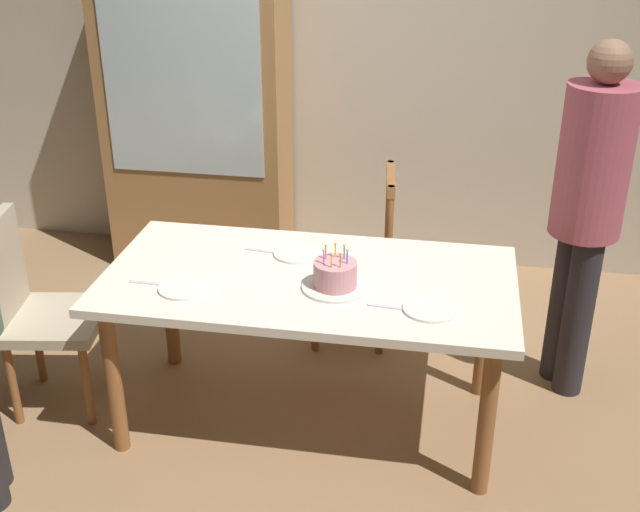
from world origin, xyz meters
The scene contains 14 objects.
ground centered at (0.00, 0.00, 0.00)m, with size 6.40×6.40×0.00m, color #93704C.
back_wall centered at (0.00, 1.85, 1.30)m, with size 6.40×0.10×2.60m, color beige.
dining_table centered at (0.00, 0.00, 0.66)m, with size 1.76×0.90×0.75m.
birthday_cake centered at (0.13, -0.09, 0.80)m, with size 0.28×0.28×0.19m.
plate_near_celebrant centered at (-0.48, -0.20, 0.76)m, with size 0.22×0.22×0.01m, color white.
plate_far_side centered at (-0.09, 0.20, 0.76)m, with size 0.22×0.22×0.01m, color white.
plate_near_guest centered at (0.53, -0.20, 0.76)m, with size 0.22×0.22×0.01m, color white.
fork_near_celebrant centered at (-0.64, -0.19, 0.75)m, with size 0.18×0.02×0.01m, color silver.
fork_far_side centered at (-0.25, 0.20, 0.75)m, with size 0.18×0.02×0.01m, color silver.
fork_near_guest centered at (0.37, -0.21, 0.75)m, with size 0.18×0.02×0.01m, color silver.
chair_spindle_back centered at (0.10, 0.77, 0.46)m, with size 0.48×0.48×0.95m.
chair_upholstered centered at (-1.27, -0.08, 0.53)m, with size 0.51×0.50×0.95m.
person_guest centered at (1.18, 0.51, 0.97)m, with size 0.32×0.32×1.69m.
china_cabinet centered at (-0.99, 1.56, 0.95)m, with size 1.10×0.45×1.90m.
Camera 1 is at (0.58, -2.97, 2.32)m, focal length 44.76 mm.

